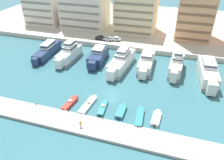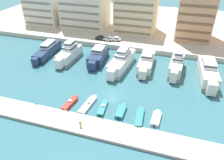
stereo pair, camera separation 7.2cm
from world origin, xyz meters
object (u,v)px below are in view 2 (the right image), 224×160
at_px(yacht_ivory_center, 146,62).
at_px(motorboat_teal_center_left, 121,111).
at_px(motorboat_red_far_left, 70,103).
at_px(car_black_far_left, 100,38).
at_px(pedestrian_near_edge, 80,123).
at_px(yacht_ivory_mid_right, 208,72).
at_px(car_silver_mid_left, 116,39).
at_px(car_silver_left, 108,39).
at_px(motorboat_white_left, 88,105).
at_px(yacht_white_center_left, 121,61).
at_px(yacht_ivory_center_right, 176,65).
at_px(motorboat_teal_mid_left, 103,108).
at_px(motorboat_teal_center, 139,117).
at_px(motorboat_white_center_right, 156,118).
at_px(yacht_navy_mid_left, 98,56).
at_px(yacht_white_left, 69,54).
at_px(yacht_navy_far_left, 47,51).

xyz_separation_m(yacht_ivory_center, motorboat_teal_center_left, (-1.90, -25.92, -1.69)).
relative_size(motorboat_red_far_left, motorboat_teal_center_left, 1.15).
height_order(car_black_far_left, pedestrian_near_edge, car_black_far_left).
distance_m(yacht_ivory_mid_right, car_silver_mid_left, 39.69).
bearing_deg(car_silver_left, car_black_far_left, 178.58).
height_order(motorboat_white_left, motorboat_teal_center_left, motorboat_white_left).
bearing_deg(yacht_ivory_center, pedestrian_near_edge, -105.23).
distance_m(yacht_white_center_left, yacht_ivory_mid_right, 28.02).
relative_size(yacht_ivory_center_right, pedestrian_near_edge, 9.21).
height_order(motorboat_red_far_left, car_silver_mid_left, car_silver_mid_left).
height_order(motorboat_teal_mid_left, car_silver_mid_left, car_silver_mid_left).
height_order(motorboat_teal_center, motorboat_white_center_right, motorboat_teal_center).
bearing_deg(car_black_far_left, yacht_white_center_left, -51.63).
height_order(yacht_navy_mid_left, yacht_ivory_center_right, yacht_ivory_center_right).
bearing_deg(yacht_ivory_mid_right, motorboat_teal_mid_left, -138.13).
distance_m(yacht_ivory_center_right, motorboat_red_far_left, 37.42).
bearing_deg(yacht_ivory_center_right, car_silver_mid_left, 147.91).
bearing_deg(car_black_far_left, motorboat_teal_center_left, -63.45).
height_order(yacht_white_left, motorboat_white_center_right, yacht_white_left).
bearing_deg(car_silver_left, yacht_ivory_center, -38.66).
xyz_separation_m(motorboat_teal_center, car_silver_mid_left, (-18.66, 42.72, 2.40)).
bearing_deg(motorboat_white_left, motorboat_teal_mid_left, -0.38).
bearing_deg(pedestrian_near_edge, car_black_far_left, 104.80).
xyz_separation_m(motorboat_white_left, motorboat_white_center_right, (18.18, 0.04, -0.01)).
height_order(yacht_white_center_left, car_silver_left, yacht_white_center_left).
distance_m(yacht_navy_far_left, yacht_white_center_left, 30.04).
bearing_deg(motorboat_teal_mid_left, yacht_navy_mid_left, 113.00).
distance_m(yacht_white_center_left, yacht_ivory_center_right, 18.49).
xyz_separation_m(yacht_ivory_center_right, motorboat_teal_center, (-7.05, -26.60, -2.24)).
bearing_deg(motorboat_teal_center_left, pedestrian_near_edge, -131.41).
height_order(motorboat_teal_center, pedestrian_near_edge, pedestrian_near_edge).
relative_size(yacht_ivory_mid_right, motorboat_white_center_right, 3.23).
bearing_deg(motorboat_teal_center_left, yacht_ivory_center_right, 65.01).
bearing_deg(pedestrian_near_edge, car_silver_left, 100.94).
relative_size(motorboat_white_left, motorboat_teal_mid_left, 1.26).
distance_m(yacht_ivory_center_right, motorboat_white_center_right, 25.98).
relative_size(yacht_ivory_center, motorboat_teal_center_left, 2.94).
bearing_deg(yacht_ivory_center_right, motorboat_white_left, -129.51).
xyz_separation_m(yacht_white_left, yacht_navy_mid_left, (10.50, 2.18, -0.50)).
bearing_deg(car_black_far_left, motorboat_red_far_left, -81.22).
relative_size(motorboat_white_center_right, pedestrian_near_edge, 3.51).
distance_m(yacht_ivory_center, car_silver_left, 24.25).
xyz_separation_m(motorboat_white_center_right, car_silver_mid_left, (-22.66, 41.81, 2.50)).
height_order(yacht_ivory_center, motorboat_white_left, yacht_ivory_center).
relative_size(yacht_navy_far_left, yacht_ivory_center_right, 1.19).
distance_m(yacht_navy_far_left, yacht_ivory_center, 38.22).
xyz_separation_m(yacht_white_center_left, motorboat_teal_mid_left, (1.25, -23.10, -2.14)).
distance_m(yacht_ivory_center_right, car_black_far_left, 36.02).
height_order(motorboat_teal_center_left, motorboat_teal_center, motorboat_teal_center).
xyz_separation_m(motorboat_white_left, motorboat_teal_center_left, (9.21, -0.04, 0.05)).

